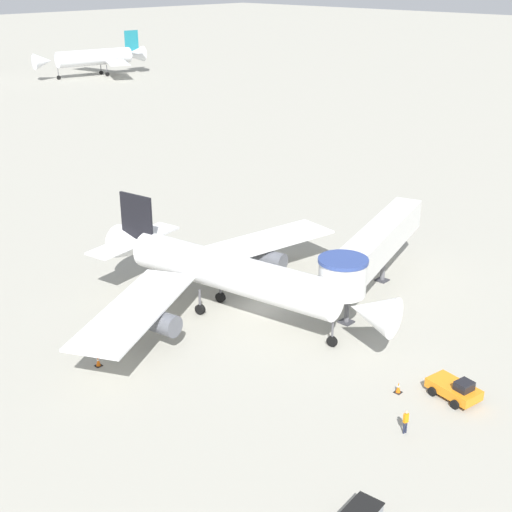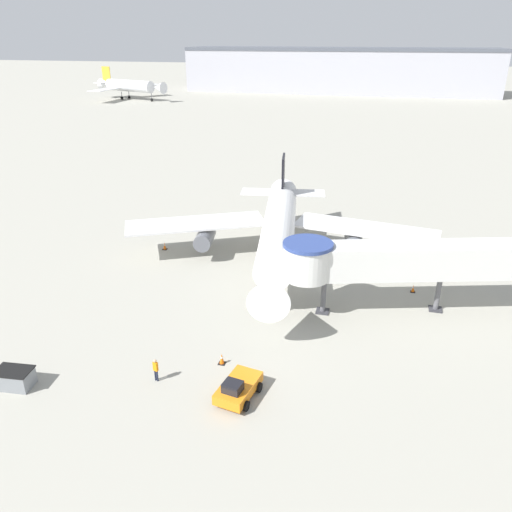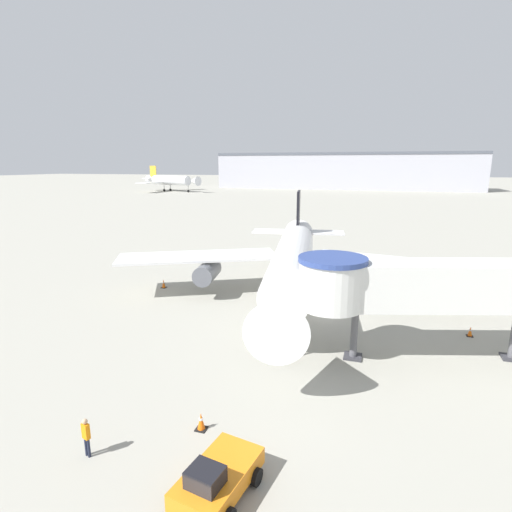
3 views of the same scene
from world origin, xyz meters
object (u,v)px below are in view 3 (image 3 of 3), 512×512
main_airplane (293,260)px  background_jet_gold_tail (170,180)px  traffic_cone_starboard_wing (470,332)px  traffic_cone_near_nose (201,421)px  jet_bridge (449,285)px  ground_crew_marshaller (86,435)px  pushback_tug_orange (217,478)px  traffic_cone_port_wing (164,284)px

main_airplane → background_jet_gold_tail: background_jet_gold_tail is taller
traffic_cone_starboard_wing → traffic_cone_near_nose: bearing=-132.5°
jet_bridge → ground_crew_marshaller: bearing=-154.3°
jet_bridge → ground_crew_marshaller: (-15.06, -13.75, -3.77)m
traffic_cone_starboard_wing → traffic_cone_near_nose: 20.25m
jet_bridge → traffic_cone_near_nose: (-11.33, -10.78, -4.37)m
pushback_tug_orange → ground_crew_marshaller: ground_crew_marshaller is taller
traffic_cone_port_wing → traffic_cone_starboard_wing: (26.38, -3.53, -0.06)m
pushback_tug_orange → traffic_cone_near_nose: (-2.16, 3.22, -0.33)m
traffic_cone_near_nose → traffic_cone_port_wing: bearing=124.5°
main_airplane → traffic_cone_near_nose: (-0.24, -17.98, -3.44)m
jet_bridge → traffic_cone_starboard_wing: 6.51m
jet_bridge → pushback_tug_orange: 17.21m
main_airplane → pushback_tug_orange: size_ratio=8.38×
traffic_cone_port_wing → ground_crew_marshaller: bearing=-67.3°
traffic_cone_near_nose → jet_bridge: bearing=43.6°
main_airplane → traffic_cone_port_wing: bearing=168.4°
jet_bridge → background_jet_gold_tail: bearing=108.4°
jet_bridge → ground_crew_marshaller: size_ratio=11.84×
pushback_tug_orange → background_jet_gold_tail: 173.00m
traffic_cone_starboard_wing → background_jet_gold_tail: background_jet_gold_tail is taller
traffic_cone_near_nose → background_jet_gold_tail: (-84.14, 146.66, 4.52)m
traffic_cone_port_wing → background_jet_gold_tail: background_jet_gold_tail is taller
main_airplane → traffic_cone_starboard_wing: size_ratio=46.05×
traffic_cone_near_nose → ground_crew_marshaller: bearing=-141.5°
traffic_cone_port_wing → traffic_cone_starboard_wing: bearing=-7.6°
pushback_tug_orange → background_jet_gold_tail: (-86.30, 149.88, 4.18)m
traffic_cone_port_wing → traffic_cone_near_nose: bearing=-55.5°
traffic_cone_near_nose → background_jet_gold_tail: size_ratio=0.03×
main_airplane → background_jet_gold_tail: (-84.38, 128.68, 1.08)m
traffic_cone_port_wing → pushback_tug_orange: bearing=-55.5°
pushback_tug_orange → traffic_cone_starboard_wing: 21.50m
main_airplane → jet_bridge: 13.25m
traffic_cone_port_wing → ground_crew_marshaller: (8.98, -21.44, 0.60)m
jet_bridge → traffic_cone_port_wing: bearing=145.6°
traffic_cone_starboard_wing → ground_crew_marshaller: bearing=-134.2°
jet_bridge → traffic_cone_port_wing: jet_bridge is taller
pushback_tug_orange → traffic_cone_port_wing: (-14.87, 21.68, -0.33)m
main_airplane → traffic_cone_near_nose: main_airplane is taller
background_jet_gold_tail → traffic_cone_near_nose: bearing=-131.7°
traffic_cone_port_wing → traffic_cone_starboard_wing: traffic_cone_port_wing is taller
pushback_tug_orange → ground_crew_marshaller: size_ratio=2.26×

